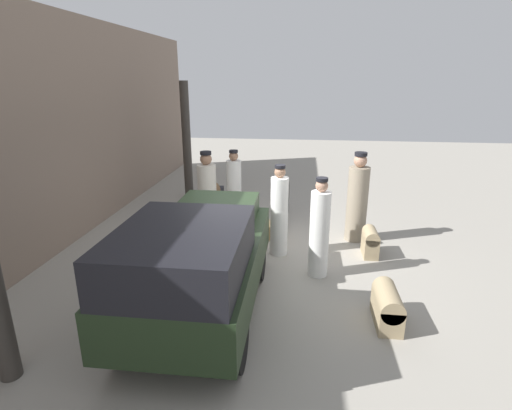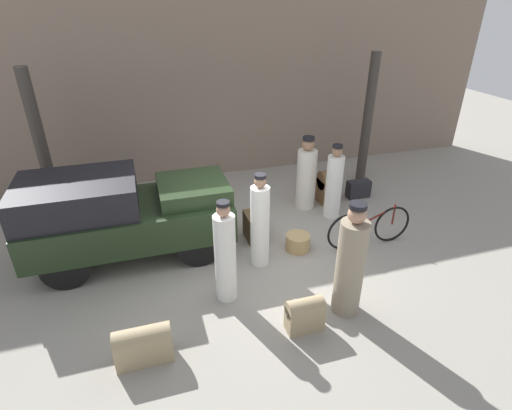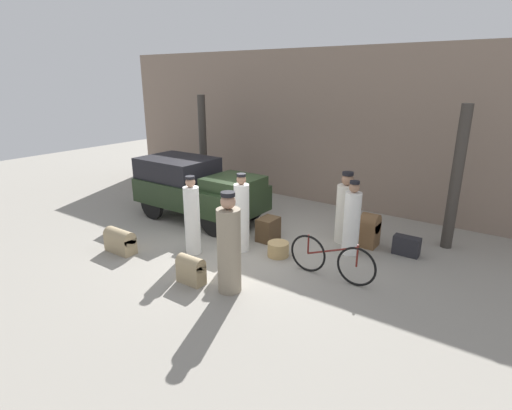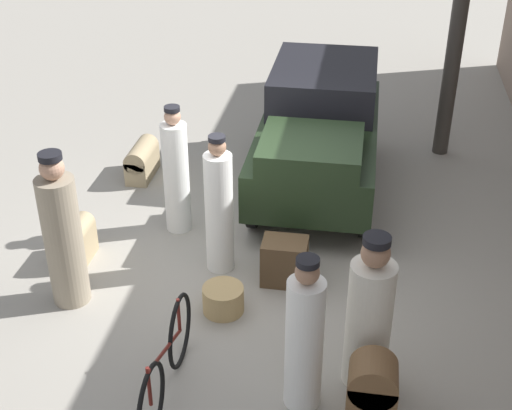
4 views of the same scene
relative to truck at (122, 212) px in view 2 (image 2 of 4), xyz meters
name	(u,v)px [view 2 (image 2 of 4)]	position (x,y,z in m)	size (l,w,h in m)	color
ground_plane	(249,256)	(2.14, -0.72, -0.91)	(30.00, 30.00, 0.00)	gray
station_building_facade	(203,90)	(2.14, 3.35, 1.34)	(16.00, 0.15, 4.50)	gray
canopy_pillar_left	(42,149)	(-1.43, 1.86, 0.68)	(0.24, 0.24, 3.18)	#38332D
canopy_pillar_right	(368,119)	(5.96, 1.86, 0.68)	(0.24, 0.24, 3.18)	#38332D
truck	(122,212)	(0.00, 0.00, 0.00)	(3.55, 1.61, 1.60)	black
bicycle	(369,228)	(4.45, -1.02, -0.52)	(1.76, 0.04, 0.81)	black
wicker_basket	(298,242)	(3.10, -0.76, -0.75)	(0.46, 0.46, 0.31)	tan
porter_carrying_trunk	(350,264)	(3.17, -2.51, -0.06)	(0.42, 0.42, 1.85)	gray
porter_standing_middle	(334,185)	(4.31, 0.25, -0.15)	(0.35, 0.35, 1.64)	white
conductor_in_dark_uniform	(225,256)	(1.49, -1.69, -0.11)	(0.33, 0.33, 1.73)	white
porter_lifting_near_truck	(260,224)	(2.27, -0.97, -0.10)	(0.33, 0.33, 1.75)	white
porter_with_bicycle	(306,176)	(3.91, 0.82, -0.15)	(0.43, 0.43, 1.67)	silver
suitcase_small_leather	(256,226)	(2.43, -0.17, -0.63)	(0.39, 0.53, 0.55)	#4C3823
trunk_barrel_dark	(305,314)	(2.40, -2.71, -0.62)	(0.54, 0.27, 0.54)	#9E8966
trunk_large_brown	(327,186)	(4.50, 0.89, -0.50)	(0.38, 0.44, 0.78)	brown
suitcase_tan_flat	(143,344)	(0.15, -2.60, -0.64)	(0.74, 0.33, 0.53)	#9E8966
trunk_wicker_pale	(358,189)	(5.33, 0.89, -0.70)	(0.55, 0.25, 0.42)	#232328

